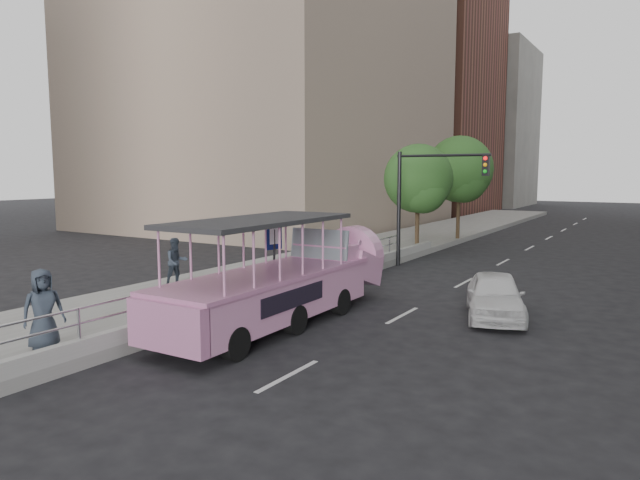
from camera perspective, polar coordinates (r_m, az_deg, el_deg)
ground at (r=14.46m, az=-1.92°, el=-10.38°), size 160.00×160.00×0.00m
sidewalk at (r=25.67m, az=-0.30°, el=-2.45°), size 5.50×80.00×0.30m
kerb_wall at (r=17.69m, az=-6.80°, el=-5.64°), size 0.24×30.00×0.36m
guardrail at (r=17.56m, az=-6.84°, el=-3.52°), size 0.07×22.00×0.71m
duck_boat at (r=16.43m, az=-3.34°, el=-4.23°), size 2.40×9.22×3.05m
car at (r=17.64m, az=17.10°, el=-5.30°), size 2.72×4.21×1.34m
pedestrian_mid at (r=20.75m, az=-14.17°, el=-2.10°), size 0.90×1.00×1.68m
pedestrian_far at (r=14.26m, az=-25.96°, el=-6.25°), size 0.83×1.04×1.84m
parking_sign at (r=18.18m, az=-4.60°, el=-1.32°), size 0.19×0.59×2.72m
traffic_signal at (r=25.78m, az=10.36°, el=4.96°), size 4.20×0.32×5.20m
street_tree_near at (r=29.55m, az=9.90°, el=5.81°), size 3.52×3.52×5.72m
street_tree_far at (r=35.12m, az=13.88°, el=6.64°), size 3.97×3.97×6.45m
midrise_brick at (r=65.39m, az=8.48°, el=14.37°), size 18.00×16.00×26.00m
midrise_stone_b at (r=79.34m, az=14.43°, el=10.71°), size 16.00×14.00×20.00m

